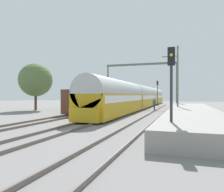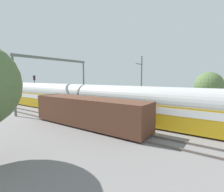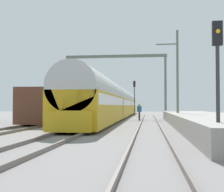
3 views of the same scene
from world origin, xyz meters
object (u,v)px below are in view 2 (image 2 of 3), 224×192
(passenger_train, at_px, (49,96))
(catenary_gantry, at_px, (55,73))
(railway_signal_far, at_px, (35,85))
(freight_car, at_px, (88,112))
(person_crossing, at_px, (96,103))

(passenger_train, height_order, catenary_gantry, catenary_gantry)
(passenger_train, relative_size, railway_signal_far, 9.27)
(freight_car, bearing_deg, passenger_train, 71.71)
(passenger_train, distance_m, catenary_gantry, 4.09)
(passenger_train, distance_m, railway_signal_far, 7.64)
(freight_car, distance_m, person_crossing, 8.94)
(freight_car, bearing_deg, catenary_gantry, 68.87)
(passenger_train, relative_size, catenary_gantry, 3.89)
(railway_signal_far, relative_size, catenary_gantry, 0.42)
(railway_signal_far, bearing_deg, person_crossing, -85.36)
(passenger_train, relative_size, freight_car, 3.78)
(person_crossing, distance_m, catenary_gantry, 7.78)
(person_crossing, bearing_deg, passenger_train, -98.20)
(freight_car, height_order, railway_signal_far, railway_signal_far)
(catenary_gantry, bearing_deg, freight_car, -111.13)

